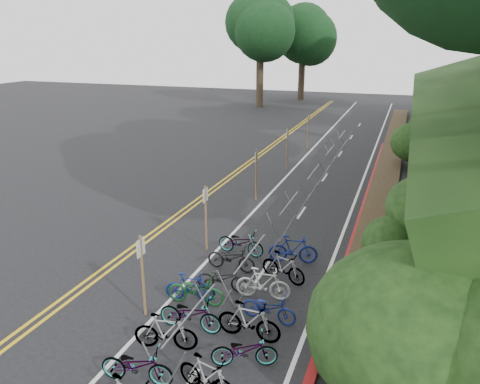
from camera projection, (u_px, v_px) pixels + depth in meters
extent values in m
plane|color=black|center=(116.00, 318.00, 13.26)|extent=(120.00, 120.00, 0.00)
cube|color=gold|center=(196.00, 200.00, 22.88)|extent=(0.12, 80.00, 0.01)
cube|color=gold|center=(202.00, 200.00, 22.79)|extent=(0.12, 80.00, 0.01)
cube|color=silver|center=(257.00, 207.00, 21.87)|extent=(0.12, 80.00, 0.01)
cube|color=silver|center=(348.00, 218.00, 20.52)|extent=(0.12, 80.00, 0.01)
cube|color=silver|center=(262.00, 272.00, 15.83)|extent=(0.10, 1.60, 0.01)
cube|color=silver|center=(301.00, 213.00, 21.19)|extent=(0.10, 1.60, 0.01)
cube|color=silver|center=(325.00, 177.00, 26.56)|extent=(0.10, 1.60, 0.01)
cube|color=silver|center=(340.00, 154.00, 31.92)|extent=(0.10, 1.60, 0.01)
cube|color=silver|center=(351.00, 137.00, 37.28)|extent=(0.10, 1.60, 0.01)
cube|color=silver|center=(359.00, 125.00, 42.64)|extent=(0.10, 1.60, 0.01)
cube|color=maroon|center=(365.00, 204.00, 22.13)|extent=(0.25, 28.00, 0.10)
cube|color=#382819|center=(391.00, 157.00, 30.83)|extent=(1.40, 44.00, 0.16)
ellipsoid|color=#284C19|center=(390.00, 278.00, 13.30)|extent=(2.00, 2.80, 1.60)
ellipsoid|color=#284C19|center=(421.00, 208.00, 17.35)|extent=(2.60, 3.64, 2.08)
ellipsoid|color=#284C19|center=(448.00, 161.00, 22.18)|extent=(2.20, 3.08, 1.76)
ellipsoid|color=#284C19|center=(416.00, 142.00, 28.13)|extent=(3.00, 4.20, 2.40)
ellipsoid|color=#284C19|center=(427.00, 124.00, 33.21)|extent=(2.40, 3.36, 1.92)
ellipsoid|color=#284C19|center=(445.00, 108.00, 36.15)|extent=(2.80, 3.92, 2.24)
ellipsoid|color=#284C19|center=(388.00, 241.00, 16.09)|extent=(1.80, 2.52, 1.44)
ellipsoid|color=#284C19|center=(461.00, 134.00, 25.31)|extent=(3.20, 4.48, 2.56)
ellipsoid|color=black|center=(422.00, 327.00, 10.75)|extent=(5.28, 6.16, 3.52)
cylinder|color=#2D2319|center=(260.00, 80.00, 52.72)|extent=(0.82, 0.82, 6.07)
ellipsoid|color=black|center=(260.00, 28.00, 50.98)|extent=(8.31, 8.31, 7.89)
cylinder|color=#2D2319|center=(301.00, 77.00, 58.98)|extent=(0.80, 0.80, 5.61)
ellipsoid|color=black|center=(303.00, 36.00, 57.41)|extent=(7.27, 7.27, 6.90)
cylinder|color=gray|center=(191.00, 313.00, 11.53)|extent=(0.05, 2.99, 0.05)
cylinder|color=gray|center=(154.00, 364.00, 10.54)|extent=(0.55, 0.04, 1.08)
cylinder|color=gray|center=(176.00, 370.00, 10.36)|extent=(0.55, 0.04, 1.08)
cylinder|color=gray|center=(204.00, 302.00, 13.03)|extent=(0.55, 0.04, 1.08)
cylinder|color=gray|center=(223.00, 306.00, 12.85)|extent=(0.55, 0.04, 1.08)
cylinder|color=gray|center=(250.00, 253.00, 14.61)|extent=(0.05, 3.00, 0.05)
cylinder|color=gray|center=(226.00, 289.00, 13.63)|extent=(0.58, 0.04, 1.13)
cylinder|color=gray|center=(244.00, 292.00, 13.45)|extent=(0.58, 0.04, 1.13)
cylinder|color=gray|center=(256.00, 250.00, 16.13)|extent=(0.58, 0.04, 1.13)
cylinder|color=gray|center=(271.00, 253.00, 15.95)|extent=(0.58, 0.04, 1.13)
cylinder|color=gray|center=(289.00, 203.00, 19.08)|extent=(0.05, 3.00, 0.05)
cylinder|color=gray|center=(273.00, 227.00, 18.10)|extent=(0.58, 0.04, 1.13)
cylinder|color=gray|center=(287.00, 229.00, 17.92)|extent=(0.58, 0.04, 1.13)
cylinder|color=gray|center=(291.00, 204.00, 20.60)|extent=(0.58, 0.04, 1.13)
cylinder|color=gray|center=(303.00, 206.00, 20.42)|extent=(0.58, 0.04, 1.13)
cylinder|color=gray|center=(314.00, 171.00, 23.55)|extent=(0.05, 3.00, 0.05)
cylinder|color=gray|center=(302.00, 190.00, 22.57)|extent=(0.58, 0.04, 1.13)
cylinder|color=gray|center=(313.00, 191.00, 22.39)|extent=(0.58, 0.04, 1.13)
cylinder|color=gray|center=(313.00, 174.00, 25.07)|extent=(0.58, 0.04, 1.13)
cylinder|color=gray|center=(323.00, 175.00, 24.89)|extent=(0.58, 0.04, 1.13)
cylinder|color=gray|center=(330.00, 150.00, 28.01)|extent=(0.05, 3.00, 0.05)
cylinder|color=gray|center=(321.00, 164.00, 27.03)|extent=(0.58, 0.04, 1.13)
cylinder|color=gray|center=(330.00, 165.00, 26.85)|extent=(0.58, 0.04, 1.13)
cylinder|color=gray|center=(329.00, 154.00, 29.54)|extent=(0.58, 0.04, 1.13)
cylinder|color=gray|center=(338.00, 154.00, 29.36)|extent=(0.58, 0.04, 1.13)
cylinder|color=gray|center=(342.00, 135.00, 32.48)|extent=(0.05, 3.00, 0.05)
cylinder|color=gray|center=(334.00, 146.00, 31.50)|extent=(0.58, 0.04, 1.13)
cylinder|color=gray|center=(343.00, 147.00, 31.32)|extent=(0.58, 0.04, 1.13)
cylinder|color=gray|center=(340.00, 138.00, 34.00)|extent=(0.58, 0.04, 1.13)
cylinder|color=gray|center=(348.00, 139.00, 33.82)|extent=(0.58, 0.04, 1.13)
cylinder|color=brown|center=(143.00, 276.00, 13.01)|extent=(0.08, 0.08, 2.46)
cube|color=silver|center=(141.00, 248.00, 12.74)|extent=(0.02, 0.40, 0.50)
cylinder|color=brown|center=(206.00, 218.00, 17.14)|extent=(0.08, 0.08, 2.50)
cube|color=silver|center=(205.00, 195.00, 16.86)|extent=(0.02, 0.40, 0.50)
cylinder|color=brown|center=(256.00, 175.00, 22.50)|extent=(0.08, 0.08, 2.50)
cube|color=silver|center=(256.00, 157.00, 22.22)|extent=(0.02, 0.40, 0.50)
cylinder|color=brown|center=(287.00, 149.00, 27.86)|extent=(0.08, 0.08, 2.50)
cube|color=silver|center=(288.00, 134.00, 27.58)|extent=(0.02, 0.40, 0.50)
cylinder|color=brown|center=(308.00, 131.00, 33.22)|extent=(0.08, 0.08, 2.50)
cube|color=silver|center=(309.00, 118.00, 32.94)|extent=(0.02, 0.40, 0.50)
imported|color=navy|center=(190.00, 287.00, 13.97)|extent=(0.74, 1.58, 0.92)
imported|color=slate|center=(137.00, 365.00, 10.64)|extent=(0.84, 1.81, 0.92)
imported|color=slate|center=(207.00, 376.00, 10.27)|extent=(0.82, 1.64, 0.95)
imported|color=slate|center=(166.00, 332.00, 11.78)|extent=(0.79, 1.72, 1.00)
imported|color=slate|center=(244.00, 350.00, 11.20)|extent=(1.11, 1.71, 0.85)
imported|color=slate|center=(190.00, 314.00, 12.59)|extent=(0.66, 1.81, 0.95)
imported|color=slate|center=(249.00, 321.00, 12.18)|extent=(0.56, 1.78, 1.06)
imported|color=#144C1E|center=(196.00, 290.00, 13.83)|extent=(0.77, 1.79, 0.91)
imported|color=navy|center=(269.00, 308.00, 12.99)|extent=(0.69, 1.63, 0.83)
imported|color=black|center=(223.00, 278.00, 14.55)|extent=(0.80, 1.70, 0.86)
imported|color=beige|center=(263.00, 283.00, 14.08)|extent=(0.66, 1.73, 1.01)
imported|color=black|center=(231.00, 258.00, 15.85)|extent=(0.64, 1.73, 0.90)
imported|color=slate|center=(283.00, 267.00, 15.12)|extent=(0.97, 1.71, 0.99)
imported|color=slate|center=(241.00, 242.00, 17.01)|extent=(0.78, 1.83, 0.94)
imported|color=navy|center=(293.00, 249.00, 16.35)|extent=(0.86, 1.79, 1.03)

